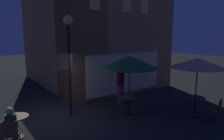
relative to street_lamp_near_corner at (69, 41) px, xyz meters
name	(u,v)px	position (x,y,z in m)	size (l,w,h in m)	color
ground_plane	(53,120)	(-0.79, -0.11, -3.01)	(60.00, 60.00, 0.00)	black
cafe_building	(83,30)	(2.63, 3.86, 0.56)	(6.83, 8.84, 7.15)	#A5764B
street_lamp_near_corner	(69,41)	(0.00, 0.00, 0.00)	(0.37, 0.37, 4.02)	black
cafe_table_0	(129,102)	(1.98, -1.35, -2.46)	(0.68, 0.68, 0.78)	black
cafe_table_1	(195,102)	(4.06, -3.00, -2.43)	(0.76, 0.76, 0.79)	black
cafe_table_2	(17,122)	(-2.22, -0.82, -2.48)	(0.74, 0.74, 0.72)	black
patio_umbrella_0	(130,62)	(1.98, -1.35, -0.82)	(2.30, 2.30, 2.44)	black
patio_umbrella_1	(198,63)	(4.06, -3.00, -0.85)	(2.17, 2.17, 2.37)	black
cafe_chair_0	(217,108)	(4.32, -3.77, -2.50)	(0.55, 0.55, 0.85)	brown
cafe_chair_2	(11,133)	(-2.53, -1.60, -2.44)	(0.54, 0.54, 0.94)	#503522
patron_seated_1	(11,125)	(-2.48, -1.47, -2.29)	(0.44, 0.52, 1.27)	slate
patron_standing_2	(120,86)	(2.52, -0.07, -2.13)	(0.36, 0.36, 1.75)	#553E5D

